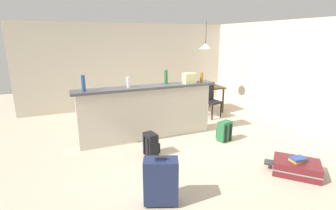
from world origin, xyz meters
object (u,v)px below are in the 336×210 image
book_stack (298,159)px  suitcase_upright_navy (161,181)px  bottle_blue (83,83)px  dining_chair_near_partition (211,98)px  bottle_green (166,77)px  grocery_bag (189,78)px  backpack_green (224,131)px  pendant_lamp (206,46)px  suitcase_flat_maroon (296,167)px  backpack_black (151,145)px  bottle_white (128,82)px  dining_table (202,90)px  bottle_amber (202,78)px

book_stack → suitcase_upright_navy: bearing=176.2°
bottle_blue → dining_chair_near_partition: 3.46m
suitcase_upright_navy → bottle_green: bearing=66.2°
grocery_bag → backpack_green: size_ratio=0.62×
pendant_lamp → suitcase_flat_maroon: size_ratio=0.90×
bottle_blue → backpack_green: 2.96m
dining_chair_near_partition → bottle_blue: bearing=-165.2°
pendant_lamp → suitcase_upright_navy: size_ratio=1.13×
dining_chair_near_partition → backpack_green: bearing=-111.4°
suitcase_upright_navy → book_stack: 2.25m
bottle_blue → book_stack: bearing=-37.2°
bottle_green → backpack_black: size_ratio=0.69×
bottle_white → pendant_lamp: size_ratio=0.27×
bottle_white → pendant_lamp: 2.84m
bottle_white → bottle_green: 0.83m
bottle_blue → dining_table: 3.65m
dining_table → backpack_green: size_ratio=2.62×
bottle_amber → dining_table: (0.88, 1.44, -0.61)m
bottle_blue → pendant_lamp: (3.32, 1.32, 0.56)m
suitcase_flat_maroon → suitcase_upright_navy: suitcase_upright_navy is taller
bottle_white → bottle_green: bearing=4.7°
pendant_lamp → dining_table: bearing=98.5°
backpack_black → grocery_bag: bearing=31.6°
bottle_green → dining_table: 2.16m
bottle_blue → suitcase_flat_maroon: size_ratio=0.36×
bottle_blue → grocery_bag: size_ratio=1.15×
bottle_white → pendant_lamp: (2.47, 1.26, 0.61)m
pendant_lamp → bottle_white: bearing=-153.1°
bottle_white → suitcase_flat_maroon: (2.10, -2.28, -1.14)m
book_stack → backpack_green: bearing=100.0°
dining_chair_near_partition → suitcase_flat_maroon: (-0.32, -3.08, -0.41)m
grocery_bag → book_stack: (0.79, -2.22, -1.00)m
book_stack → pendant_lamp: bearing=84.0°
dining_chair_near_partition → backpack_black: size_ratio=2.21×
suitcase_upright_navy → book_stack: bearing=-3.8°
suitcase_upright_navy → book_stack: (2.25, -0.15, -0.07)m
grocery_bag → dining_chair_near_partition: size_ratio=0.28×
bottle_white → dining_table: bottle_white is taller
bottle_green → dining_chair_near_partition: (1.59, 0.73, -0.78)m
bottle_blue → bottle_green: size_ratio=1.04×
bottle_green → suitcase_upright_navy: bearing=-113.8°
bottle_white → backpack_black: bearing=-76.1°
bottle_amber → book_stack: bottle_amber is taller
suitcase_flat_maroon → backpack_green: 1.59m
bottle_green → bottle_white: bearing=-175.3°
backpack_black → bottle_blue: bearing=146.0°
bottle_blue → bottle_amber: (2.43, -0.05, -0.04)m
dining_table → dining_chair_near_partition: dining_chair_near_partition is taller
bottle_green → dining_table: size_ratio=0.26×
suitcase_upright_navy → grocery_bag: bearing=54.8°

